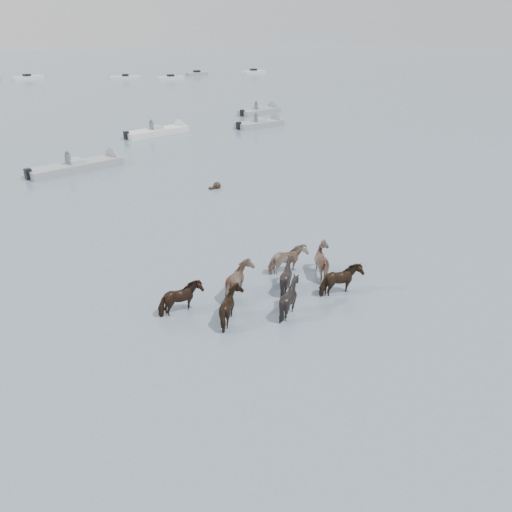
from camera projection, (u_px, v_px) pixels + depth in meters
ground at (338, 300)px, 16.51m from camera, size 400.00×400.00×0.00m
pony_herd at (277, 283)px, 16.65m from camera, size 6.79×3.33×1.30m
swimming_pony at (216, 186)px, 27.87m from camera, size 0.72×0.44×0.44m
motorboat_b at (88, 165)px, 31.74m from camera, size 6.55×2.21×1.92m
motorboat_c at (165, 131)px, 41.92m from camera, size 6.29×2.13×1.92m
motorboat_d at (266, 123)px, 45.11m from camera, size 5.17×1.80×1.92m
motorboat_e at (264, 111)px, 51.79m from camera, size 5.49×2.13×1.92m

